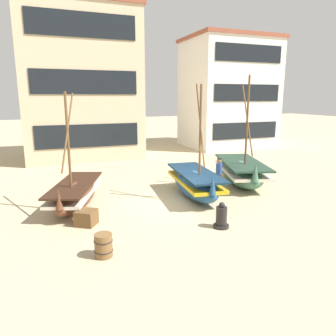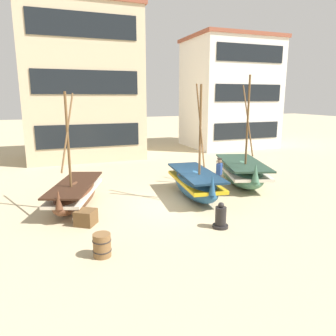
{
  "view_description": "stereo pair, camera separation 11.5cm",
  "coord_description": "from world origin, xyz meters",
  "px_view_note": "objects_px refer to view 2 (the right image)",
  "views": [
    {
      "loc": [
        -5.16,
        -12.35,
        4.58
      ],
      "look_at": [
        0.0,
        1.0,
        1.4
      ],
      "focal_mm": 34.39,
      "sensor_mm": 36.0,
      "label": 1
    },
    {
      "loc": [
        -5.05,
        -12.39,
        4.58
      ],
      "look_at": [
        0.0,
        1.0,
        1.4
      ],
      "focal_mm": 34.39,
      "sensor_mm": 36.0,
      "label": 2
    }
  ],
  "objects_px": {
    "fishing_boat_far_right": "(242,172)",
    "wooden_barrel": "(102,245)",
    "fishing_boat_near_left": "(75,193)",
    "fisherman_by_hull": "(219,175)",
    "harbor_building_main": "(82,84)",
    "fishing_boat_centre_large": "(195,183)",
    "capstan_winch": "(221,218)",
    "cargo_crate": "(86,217)",
    "harbor_building_annex": "(229,93)"
  },
  "relations": [
    {
      "from": "fishing_boat_near_left",
      "to": "harbor_building_main",
      "type": "relative_size",
      "value": 0.44
    },
    {
      "from": "harbor_building_main",
      "to": "harbor_building_annex",
      "type": "height_order",
      "value": "harbor_building_main"
    },
    {
      "from": "fishing_boat_near_left",
      "to": "cargo_crate",
      "type": "distance_m",
      "value": 2.23
    },
    {
      "from": "fishing_boat_far_right",
      "to": "wooden_barrel",
      "type": "xyz_separation_m",
      "value": [
        -8.29,
        -5.39,
        -0.33
      ]
    },
    {
      "from": "capstan_winch",
      "to": "wooden_barrel",
      "type": "xyz_separation_m",
      "value": [
        -4.31,
        -0.64,
        -0.03
      ]
    },
    {
      "from": "harbor_building_main",
      "to": "capstan_winch",
      "type": "bearing_deg",
      "value": -79.88
    },
    {
      "from": "fishing_boat_centre_large",
      "to": "wooden_barrel",
      "type": "bearing_deg",
      "value": -139.94
    },
    {
      "from": "fisherman_by_hull",
      "to": "wooden_barrel",
      "type": "height_order",
      "value": "fisherman_by_hull"
    },
    {
      "from": "fishing_boat_centre_large",
      "to": "capstan_winch",
      "type": "bearing_deg",
      "value": -100.89
    },
    {
      "from": "capstan_winch",
      "to": "harbor_building_main",
      "type": "height_order",
      "value": "harbor_building_main"
    },
    {
      "from": "fishing_boat_far_right",
      "to": "capstan_winch",
      "type": "height_order",
      "value": "fishing_boat_far_right"
    },
    {
      "from": "capstan_winch",
      "to": "fishing_boat_far_right",
      "type": "bearing_deg",
      "value": 49.95
    },
    {
      "from": "fishing_boat_near_left",
      "to": "fishing_boat_centre_large",
      "type": "xyz_separation_m",
      "value": [
        5.31,
        -0.62,
        0.1
      ]
    },
    {
      "from": "capstan_winch",
      "to": "fishing_boat_near_left",
      "type": "bearing_deg",
      "value": 137.93
    },
    {
      "from": "cargo_crate",
      "to": "wooden_barrel",
      "type": "bearing_deg",
      "value": -86.47
    },
    {
      "from": "fisherman_by_hull",
      "to": "fishing_boat_far_right",
      "type": "bearing_deg",
      "value": 23.51
    },
    {
      "from": "capstan_winch",
      "to": "harbor_building_main",
      "type": "relative_size",
      "value": 0.09
    },
    {
      "from": "fishing_boat_centre_large",
      "to": "fishing_boat_far_right",
      "type": "xyz_separation_m",
      "value": [
        3.3,
        1.19,
        0.0
      ]
    },
    {
      "from": "harbor_building_annex",
      "to": "cargo_crate",
      "type": "bearing_deg",
      "value": -134.74
    },
    {
      "from": "fishing_boat_near_left",
      "to": "wooden_barrel",
      "type": "bearing_deg",
      "value": -86.2
    },
    {
      "from": "wooden_barrel",
      "to": "harbor_building_annex",
      "type": "xyz_separation_m",
      "value": [
        14.81,
        17.72,
        4.55
      ]
    },
    {
      "from": "fishing_boat_far_right",
      "to": "fisherman_by_hull",
      "type": "bearing_deg",
      "value": -156.49
    },
    {
      "from": "fisherman_by_hull",
      "to": "capstan_winch",
      "type": "xyz_separation_m",
      "value": [
        -2.15,
        -3.94,
        -0.46
      ]
    },
    {
      "from": "fishing_boat_centre_large",
      "to": "fisherman_by_hull",
      "type": "xyz_separation_m",
      "value": [
        1.46,
        0.39,
        0.16
      ]
    },
    {
      "from": "fisherman_by_hull",
      "to": "wooden_barrel",
      "type": "relative_size",
      "value": 2.41
    },
    {
      "from": "fisherman_by_hull",
      "to": "harbor_building_annex",
      "type": "distance_m",
      "value": 16.09
    },
    {
      "from": "fishing_boat_centre_large",
      "to": "cargo_crate",
      "type": "bearing_deg",
      "value": -162.89
    },
    {
      "from": "fisherman_by_hull",
      "to": "harbor_building_main",
      "type": "xyz_separation_m",
      "value": [
        -4.98,
        11.92,
        4.67
      ]
    },
    {
      "from": "harbor_building_main",
      "to": "harbor_building_annex",
      "type": "relative_size",
      "value": 1.12
    },
    {
      "from": "wooden_barrel",
      "to": "cargo_crate",
      "type": "bearing_deg",
      "value": 93.53
    },
    {
      "from": "fishing_boat_near_left",
      "to": "harbor_building_annex",
      "type": "xyz_separation_m",
      "value": [
        15.13,
        12.9,
        4.32
      ]
    },
    {
      "from": "fishing_boat_near_left",
      "to": "fisherman_by_hull",
      "type": "distance_m",
      "value": 6.78
    },
    {
      "from": "fishing_boat_far_right",
      "to": "capstan_winch",
      "type": "distance_m",
      "value": 6.21
    },
    {
      "from": "wooden_barrel",
      "to": "harbor_building_annex",
      "type": "height_order",
      "value": "harbor_building_annex"
    },
    {
      "from": "fishing_boat_near_left",
      "to": "cargo_crate",
      "type": "relative_size",
      "value": 7.15
    },
    {
      "from": "fishing_boat_centre_large",
      "to": "fisherman_by_hull",
      "type": "distance_m",
      "value": 1.52
    },
    {
      "from": "fishing_boat_centre_large",
      "to": "harbor_building_annex",
      "type": "distance_m",
      "value": 17.24
    },
    {
      "from": "fishing_boat_far_right",
      "to": "cargo_crate",
      "type": "xyz_separation_m",
      "value": [
        -8.46,
        -2.78,
        -0.4
      ]
    },
    {
      "from": "fisherman_by_hull",
      "to": "cargo_crate",
      "type": "xyz_separation_m",
      "value": [
        -6.62,
        -1.97,
        -0.56
      ]
    },
    {
      "from": "capstan_winch",
      "to": "wooden_barrel",
      "type": "distance_m",
      "value": 4.35
    },
    {
      "from": "cargo_crate",
      "to": "harbor_building_annex",
      "type": "bearing_deg",
      "value": 45.26
    },
    {
      "from": "fisherman_by_hull",
      "to": "fishing_boat_near_left",
      "type": "bearing_deg",
      "value": 178.04
    },
    {
      "from": "fishing_boat_near_left",
      "to": "wooden_barrel",
      "type": "height_order",
      "value": "fishing_boat_near_left"
    },
    {
      "from": "fisherman_by_hull",
      "to": "wooden_barrel",
      "type": "xyz_separation_m",
      "value": [
        -6.45,
        -4.59,
        -0.48
      ]
    },
    {
      "from": "capstan_winch",
      "to": "wooden_barrel",
      "type": "relative_size",
      "value": 1.35
    },
    {
      "from": "harbor_building_annex",
      "to": "fishing_boat_centre_large",
      "type": "bearing_deg",
      "value": -125.98
    },
    {
      "from": "harbor_building_main",
      "to": "fishing_boat_near_left",
      "type": "bearing_deg",
      "value": -98.73
    },
    {
      "from": "cargo_crate",
      "to": "harbor_building_annex",
      "type": "distance_m",
      "value": 21.77
    },
    {
      "from": "fishing_boat_centre_large",
      "to": "harbor_building_main",
      "type": "bearing_deg",
      "value": 105.94
    },
    {
      "from": "fishing_boat_near_left",
      "to": "fisherman_by_hull",
      "type": "bearing_deg",
      "value": -1.96
    }
  ]
}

